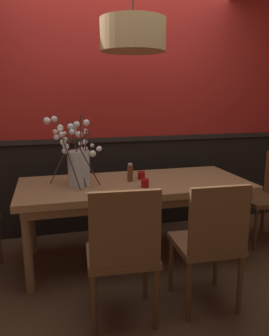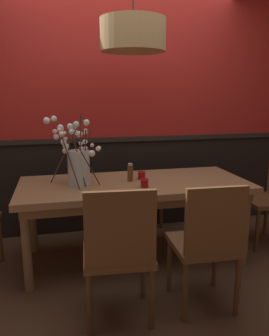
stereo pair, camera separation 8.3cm
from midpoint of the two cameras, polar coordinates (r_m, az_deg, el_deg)
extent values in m
plane|color=#4C3321|center=(3.25, -0.75, -14.97)|extent=(24.00, 24.00, 0.00)
cube|color=black|center=(3.79, -3.67, -2.80)|extent=(5.63, 0.12, 1.00)
cube|color=black|center=(3.68, -3.75, 5.01)|extent=(5.63, 0.14, 0.05)
cube|color=#B2231E|center=(3.68, -3.98, 18.30)|extent=(5.63, 0.12, 1.74)
cube|color=#997047|center=(2.99, -0.79, -2.89)|extent=(2.03, 0.87, 0.05)
cube|color=brown|center=(3.01, -0.79, -4.13)|extent=(1.92, 0.77, 0.08)
cylinder|color=brown|center=(2.73, -18.61, -13.41)|extent=(0.07, 0.07, 0.68)
cylinder|color=brown|center=(3.16, 17.55, -9.67)|extent=(0.07, 0.07, 0.68)
cylinder|color=brown|center=(3.36, -17.89, -8.33)|extent=(0.07, 0.07, 0.68)
cylinder|color=brown|center=(3.72, 11.89, -5.95)|extent=(0.07, 0.07, 0.68)
cube|color=brown|center=(3.64, 20.27, -5.08)|extent=(0.41, 0.46, 0.04)
cylinder|color=brown|center=(3.48, 19.34, -9.96)|extent=(0.04, 0.04, 0.43)
cylinder|color=brown|center=(3.78, 16.29, -7.92)|extent=(0.04, 0.04, 0.43)
cylinder|color=brown|center=(3.95, 20.56, -7.35)|extent=(0.04, 0.04, 0.43)
cube|color=brown|center=(3.86, 0.24, -3.04)|extent=(0.44, 0.41, 0.04)
cube|color=brown|center=(3.98, -0.45, 0.97)|extent=(0.42, 0.04, 0.43)
cylinder|color=brown|center=(3.83, 3.69, -7.04)|extent=(0.04, 0.04, 0.44)
cylinder|color=brown|center=(3.73, -1.89, -7.55)|extent=(0.04, 0.04, 0.44)
cylinder|color=brown|center=(4.15, 2.15, -5.48)|extent=(0.04, 0.04, 0.44)
cylinder|color=brown|center=(4.06, -3.01, -5.90)|extent=(0.04, 0.04, 0.44)
cube|color=brown|center=(2.48, 11.01, -12.59)|extent=(0.45, 0.44, 0.04)
cube|color=brown|center=(2.22, 13.26, -8.73)|extent=(0.41, 0.05, 0.46)
cylinder|color=brown|center=(2.68, 5.37, -16.13)|extent=(0.04, 0.04, 0.44)
cylinder|color=brown|center=(2.81, 12.91, -15.03)|extent=(0.04, 0.04, 0.44)
cylinder|color=brown|center=(2.38, 8.21, -20.18)|extent=(0.04, 0.04, 0.44)
cylinder|color=brown|center=(2.52, 16.62, -18.60)|extent=(0.04, 0.04, 0.44)
cube|color=brown|center=(2.30, -3.28, -14.72)|extent=(0.49, 0.43, 0.04)
cube|color=brown|center=(2.03, -2.77, -10.42)|extent=(0.44, 0.07, 0.48)
cylinder|color=brown|center=(2.55, -8.37, -17.96)|extent=(0.04, 0.04, 0.43)
cylinder|color=brown|center=(2.59, 0.93, -17.36)|extent=(0.04, 0.04, 0.43)
cylinder|color=brown|center=(2.27, -8.07, -22.24)|extent=(0.04, 0.04, 0.43)
cylinder|color=brown|center=(2.31, 2.62, -21.43)|extent=(0.04, 0.04, 0.43)
cylinder|color=silver|center=(2.89, -10.30, -0.04)|extent=(0.19, 0.19, 0.30)
cylinder|color=silver|center=(2.92, -10.22, -2.22)|extent=(0.17, 0.17, 0.07)
cylinder|color=#472D23|center=(2.89, -11.94, 2.57)|extent=(0.02, 0.13, 0.56)
sphere|color=white|center=(2.88, -12.50, 3.61)|extent=(0.05, 0.05, 0.05)
sphere|color=white|center=(2.85, -12.56, 4.82)|extent=(0.04, 0.04, 0.04)
sphere|color=white|center=(2.84, -13.18, 5.58)|extent=(0.05, 0.05, 0.05)
sphere|color=white|center=(2.87, -13.41, 6.72)|extent=(0.05, 0.05, 0.05)
sphere|color=white|center=(2.84, -12.73, 5.79)|extent=(0.03, 0.03, 0.03)
cylinder|color=#472D23|center=(2.87, -9.21, 1.83)|extent=(0.02, 0.20, 0.48)
sphere|color=white|center=(2.85, -9.56, 2.03)|extent=(0.04, 0.04, 0.04)
sphere|color=white|center=(2.84, -9.16, 3.35)|extent=(0.03, 0.03, 0.03)
sphere|color=white|center=(2.88, -8.07, 3.85)|extent=(0.03, 0.03, 0.03)
cylinder|color=#472D23|center=(2.81, -12.26, 2.67)|extent=(0.19, 0.27, 0.60)
sphere|color=white|center=(2.70, -15.59, 7.78)|extent=(0.05, 0.05, 0.05)
sphere|color=white|center=(2.75, -14.27, 6.03)|extent=(0.04, 0.04, 0.04)
sphere|color=white|center=(2.71, -14.43, 8.11)|extent=(0.05, 0.05, 0.05)
sphere|color=white|center=(2.75, -14.07, 5.13)|extent=(0.04, 0.04, 0.04)
sphere|color=white|center=(2.73, -13.54, 6.29)|extent=(0.04, 0.04, 0.04)
cylinder|color=#472D23|center=(3.02, -12.40, 3.02)|extent=(0.31, 0.12, 0.57)
sphere|color=white|center=(3.10, -13.34, 6.35)|extent=(0.05, 0.05, 0.05)
sphere|color=white|center=(3.03, -12.90, 4.29)|extent=(0.05, 0.05, 0.05)
sphere|color=white|center=(3.00, -12.60, 2.83)|extent=(0.05, 0.05, 0.05)
cylinder|color=#472D23|center=(2.80, -8.44, 0.16)|extent=(0.18, 0.10, 0.35)
sphere|color=white|center=(2.69, -8.03, 2.45)|extent=(0.05, 0.05, 0.05)
sphere|color=white|center=(2.68, -6.99, 3.26)|extent=(0.04, 0.04, 0.04)
sphere|color=white|center=(2.69, -6.88, 3.35)|extent=(0.04, 0.04, 0.04)
cylinder|color=#472D23|center=(2.81, -10.47, 2.04)|extent=(0.12, 0.09, 0.53)
sphere|color=white|center=(2.77, -10.67, 5.72)|extent=(0.03, 0.03, 0.03)
sphere|color=white|center=(2.71, -11.53, 6.05)|extent=(0.04, 0.04, 0.04)
sphere|color=white|center=(2.72, -10.74, 7.34)|extent=(0.05, 0.05, 0.05)
sphere|color=white|center=(2.74, -11.74, 6.94)|extent=(0.05, 0.05, 0.05)
sphere|color=white|center=(2.76, -11.16, 6.79)|extent=(0.05, 0.05, 0.05)
sphere|color=white|center=(2.83, -9.94, 2.26)|extent=(0.05, 0.05, 0.05)
cylinder|color=#472D23|center=(2.91, -10.00, 3.18)|extent=(0.02, 0.12, 0.60)
sphere|color=white|center=(2.88, -9.07, 7.66)|extent=(0.06, 0.06, 0.06)
sphere|color=white|center=(2.92, -10.22, 5.67)|extent=(0.06, 0.06, 0.06)
sphere|color=white|center=(2.88, -9.20, 5.95)|extent=(0.03, 0.03, 0.03)
sphere|color=white|center=(2.89, -9.18, 6.38)|extent=(0.03, 0.03, 0.03)
sphere|color=white|center=(2.90, -9.27, 4.39)|extent=(0.04, 0.04, 0.04)
cylinder|color=#472D23|center=(3.01, -10.17, 1.93)|extent=(0.22, 0.03, 0.45)
sphere|color=white|center=(3.02, -10.47, 2.80)|extent=(0.03, 0.03, 0.03)
sphere|color=white|center=(3.02, -9.87, 3.06)|extent=(0.06, 0.06, 0.06)
sphere|color=white|center=(3.10, -10.89, 6.08)|extent=(0.04, 0.04, 0.04)
sphere|color=white|center=(3.05, -10.05, 4.10)|extent=(0.04, 0.04, 0.04)
cylinder|color=#9E0F14|center=(3.07, 0.42, -1.26)|extent=(0.07, 0.07, 0.07)
torus|color=red|center=(3.07, 0.42, -0.68)|extent=(0.07, 0.07, 0.01)
cylinder|color=silver|center=(3.08, 0.42, -1.46)|extent=(0.05, 0.05, 0.04)
cylinder|color=#9E0F14|center=(2.81, 0.98, -2.59)|extent=(0.07, 0.07, 0.07)
torus|color=red|center=(2.80, 0.98, -1.96)|extent=(0.07, 0.07, 0.01)
cylinder|color=silver|center=(2.81, 0.98, -2.80)|extent=(0.05, 0.05, 0.04)
cylinder|color=brown|center=(3.00, -1.54, -0.91)|extent=(0.05, 0.05, 0.15)
cylinder|color=beige|center=(2.98, -1.55, 0.62)|extent=(0.04, 0.04, 0.02)
cylinder|color=tan|center=(2.92, -1.14, 21.76)|extent=(0.54, 0.54, 0.25)
sphere|color=#F9EAB7|center=(2.92, -1.13, 21.02)|extent=(0.14, 0.14, 0.14)
camera|label=1|loc=(0.04, -90.80, -0.18)|focal=35.66mm
camera|label=2|loc=(0.04, 89.20, 0.18)|focal=35.66mm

